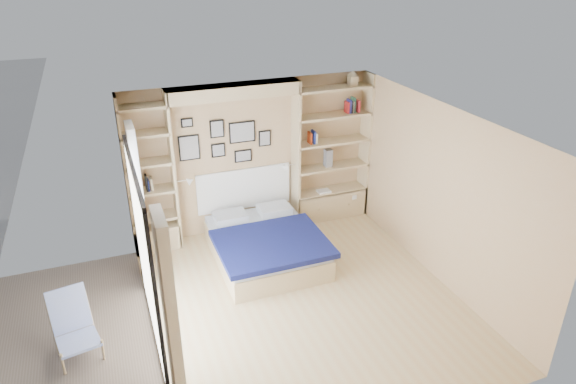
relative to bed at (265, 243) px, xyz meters
name	(u,v)px	position (x,y,z in m)	size (l,w,h in m)	color
ground	(304,300)	(0.16, -1.17, -0.26)	(4.50, 4.50, 0.00)	tan
room_shell	(242,188)	(-0.23, 0.36, 0.82)	(4.50, 4.50, 4.50)	tan
bed	(265,243)	(0.00, 0.00, 0.00)	(1.58, 2.05, 1.07)	tan
photo_gallery	(224,140)	(-0.29, 1.06, 1.34)	(1.48, 0.02, 0.82)	black
reading_lamps	(238,174)	(-0.14, 0.83, 0.84)	(1.92, 0.12, 0.15)	silver
shelf_decor	(318,126)	(1.25, 0.90, 1.45)	(3.52, 0.23, 2.03)	#9D2F11
deck	(10,370)	(-3.44, -1.17, -0.26)	(3.20, 4.00, 0.05)	#746255
deck_chair	(74,326)	(-2.70, -1.12, 0.10)	(0.59, 0.83, 0.77)	tan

